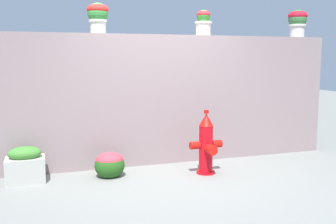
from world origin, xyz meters
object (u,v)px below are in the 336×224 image
potted_plant_2 (203,22)px  flower_bush_left (110,164)px  potted_plant_1 (98,15)px  potted_plant_3 (297,21)px  planter_box (25,165)px  fire_hydrant (206,145)px

potted_plant_2 → flower_bush_left: 2.64m
potted_plant_1 → potted_plant_3: bearing=1.0°
potted_plant_1 → planter_box: 2.31m
flower_bush_left → planter_box: planter_box is taller
potted_plant_2 → flower_bush_left: bearing=-160.2°
fire_hydrant → flower_bush_left: size_ratio=2.20×
potted_plant_3 → fire_hydrant: potted_plant_3 is taller
potted_plant_2 → planter_box: (-2.71, -0.45, -1.96)m
fire_hydrant → flower_bush_left: (-1.32, 0.27, -0.23)m
potted_plant_1 → planter_box: potted_plant_1 is taller
potted_plant_1 → flower_bush_left: (0.03, -0.56, -2.05)m
potted_plant_3 → fire_hydrant: 2.91m
potted_plant_2 → potted_plant_3: bearing=1.4°
potted_plant_2 → fire_hydrant: (-0.30, -0.85, -1.78)m
flower_bush_left → planter_box: (-1.09, 0.13, 0.04)m
potted_plant_1 → planter_box: size_ratio=0.88×
potted_plant_3 → planter_box: bearing=-173.7°
potted_plant_2 → potted_plant_3: size_ratio=0.85×
potted_plant_2 → flower_bush_left: potted_plant_2 is taller
potted_plant_1 → potted_plant_3: size_ratio=0.93×
fire_hydrant → flower_bush_left: fire_hydrant is taller
potted_plant_2 → fire_hydrant: potted_plant_2 is taller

